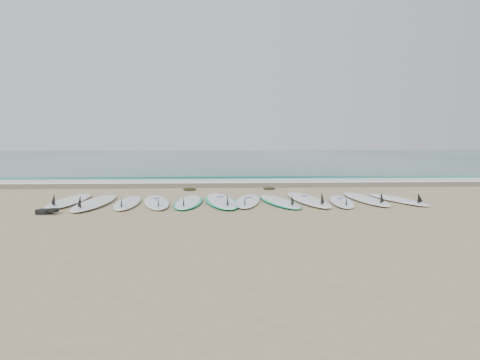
{
  "coord_description": "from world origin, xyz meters",
  "views": [
    {
      "loc": [
        -0.48,
        -10.26,
        1.35
      ],
      "look_at": [
        0.2,
        1.27,
        0.4
      ],
      "focal_mm": 35.0,
      "sensor_mm": 36.0,
      "label": 1
    }
  ],
  "objects": [
    {
      "name": "wave_crest",
      "position": [
        0.0,
        7.0,
        0.05
      ],
      "size": [
        120.0,
        1.0,
        0.1
      ],
      "primitive_type": "cube",
      "color": "#22605B",
      "rests_on": "ground"
    },
    {
      "name": "surfboard_3",
      "position": [
        -1.69,
        -0.15,
        0.06
      ],
      "size": [
        0.91,
        2.58,
        0.32
      ],
      "rotation": [
        0.0,
        0.0,
        0.15
      ],
      "color": "white",
      "rests_on": "ground"
    },
    {
      "name": "foam_band",
      "position": [
        0.0,
        5.5,
        0.02
      ],
      "size": [
        120.0,
        1.4,
        0.04
      ],
      "primitive_type": "cube",
      "color": "silver",
      "rests_on": "ground"
    },
    {
      "name": "surfboard_6",
      "position": [
        0.29,
        -0.06,
        0.06
      ],
      "size": [
        0.86,
        2.54,
        0.32
      ],
      "rotation": [
        0.0,
        0.0,
        -0.14
      ],
      "color": "white",
      "rests_on": "ground"
    },
    {
      "name": "surfboard_5",
      "position": [
        -0.29,
        -0.01,
        0.05
      ],
      "size": [
        0.98,
        2.92,
        0.36
      ],
      "rotation": [
        0.0,
        0.0,
        0.1
      ],
      "color": "white",
      "rests_on": "ground"
    },
    {
      "name": "seaweed_far",
      "position": [
        1.11,
        2.79,
        0.03
      ],
      "size": [
        0.36,
        0.28,
        0.07
      ],
      "primitive_type": "ellipsoid",
      "color": "black",
      "rests_on": "ground"
    },
    {
      "name": "surfboard_10",
      "position": [
        3.0,
        0.09,
        0.06
      ],
      "size": [
        0.62,
        2.64,
        0.34
      ],
      "rotation": [
        0.0,
        0.0,
        0.03
      ],
      "color": "white",
      "rests_on": "ground"
    },
    {
      "name": "surfboard_9",
      "position": [
        2.33,
        -0.26,
        0.05
      ],
      "size": [
        0.83,
        2.35,
        0.29
      ],
      "rotation": [
        0.0,
        0.0,
        -0.16
      ],
      "color": "white",
      "rests_on": "ground"
    },
    {
      "name": "leash_coil",
      "position": [
        -3.6,
        -1.4,
        0.05
      ],
      "size": [
        0.46,
        0.36,
        0.11
      ],
      "color": "black",
      "rests_on": "ground"
    },
    {
      "name": "surfboard_11",
      "position": [
        3.7,
        0.0,
        0.05
      ],
      "size": [
        0.89,
        2.4,
        0.3
      ],
      "rotation": [
        0.0,
        0.0,
        0.17
      ],
      "color": "white",
      "rests_on": "ground"
    },
    {
      "name": "ground",
      "position": [
        0.0,
        0.0,
        0.0
      ],
      "size": [
        120.0,
        120.0,
        0.0
      ],
      "primitive_type": "plane",
      "color": "tan"
    },
    {
      "name": "ocean",
      "position": [
        0.0,
        32.5,
        0.01
      ],
      "size": [
        120.0,
        55.0,
        0.03
      ],
      "primitive_type": "cube",
      "color": "#22605B",
      "rests_on": "ground"
    },
    {
      "name": "seaweed_near",
      "position": [
        -1.12,
        2.68,
        0.04
      ],
      "size": [
        0.38,
        0.3,
        0.07
      ],
      "primitive_type": "ellipsoid",
      "color": "black",
      "rests_on": "ground"
    },
    {
      "name": "surfboard_4",
      "position": [
        -1.02,
        -0.12,
        0.05
      ],
      "size": [
        0.72,
        2.47,
        0.31
      ],
      "rotation": [
        0.0,
        0.0,
        -0.06
      ],
      "color": "white",
      "rests_on": "ground"
    },
    {
      "name": "surfboard_8",
      "position": [
        1.66,
        0.01,
        0.06
      ],
      "size": [
        0.82,
        2.9,
        0.37
      ],
      "rotation": [
        0.0,
        0.0,
        0.08
      ],
      "color": "white",
      "rests_on": "ground"
    },
    {
      "name": "surfboard_2",
      "position": [
        -2.31,
        -0.21,
        0.05
      ],
      "size": [
        0.59,
        2.4,
        0.31
      ],
      "rotation": [
        0.0,
        0.0,
        0.04
      ],
      "color": "white",
      "rests_on": "ground"
    },
    {
      "name": "surfboard_7",
      "position": [
        0.98,
        -0.15,
        0.05
      ],
      "size": [
        0.98,
        2.56,
        0.32
      ],
      "rotation": [
        0.0,
        0.0,
        0.15
      ],
      "color": "white",
      "rests_on": "ground"
    },
    {
      "name": "surfboard_0",
      "position": [
        -3.64,
        0.12,
        0.06
      ],
      "size": [
        0.61,
        2.74,
        0.35
      ],
      "rotation": [
        0.0,
        0.0,
        -0.01
      ],
      "color": "white",
      "rests_on": "ground"
    },
    {
      "name": "wet_sand_band",
      "position": [
        0.0,
        4.1,
        0.01
      ],
      "size": [
        120.0,
        1.8,
        0.01
      ],
      "primitive_type": "cube",
      "color": "brown",
      "rests_on": "ground"
    },
    {
      "name": "surfboard_1",
      "position": [
        -3.0,
        -0.23,
        0.06
      ],
      "size": [
        0.69,
        2.84,
        0.36
      ],
      "rotation": [
        0.0,
        0.0,
        -0.04
      ],
      "color": "white",
      "rests_on": "ground"
    }
  ]
}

